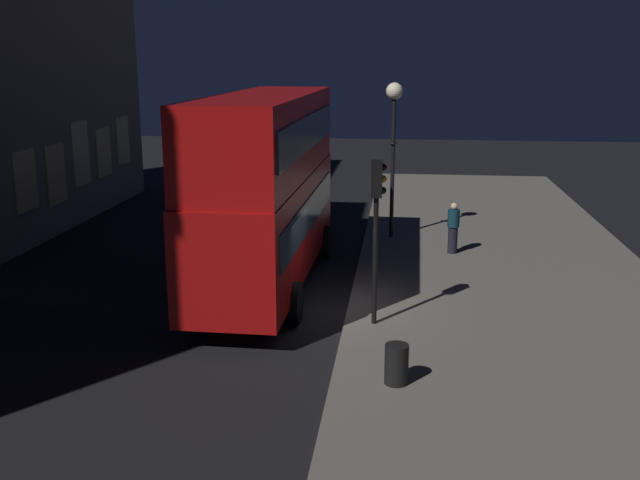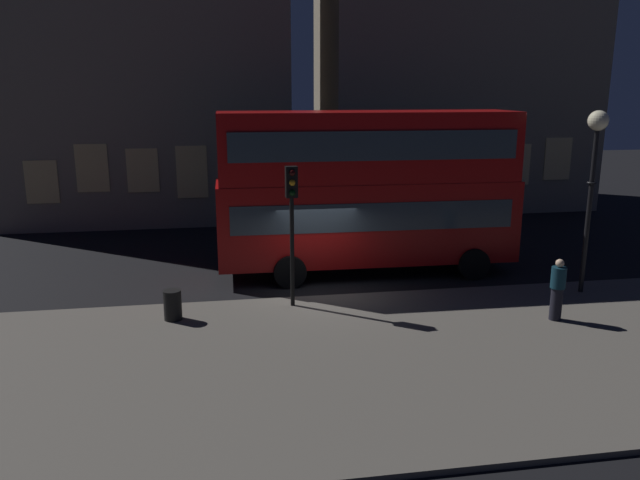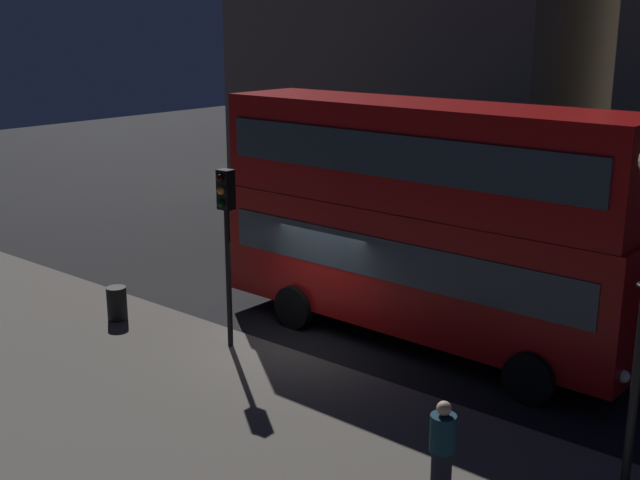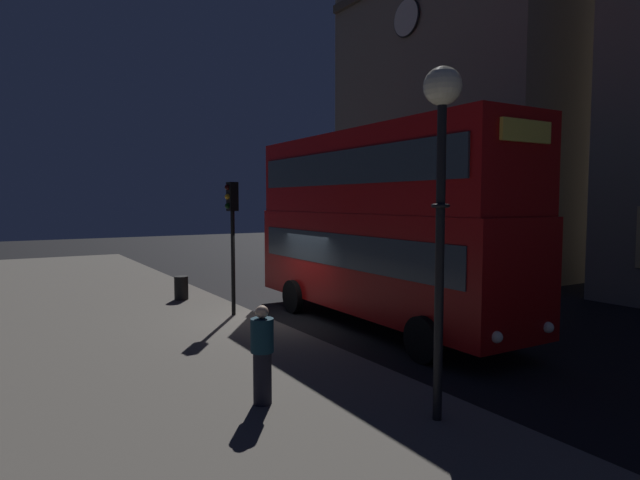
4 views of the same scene
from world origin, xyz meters
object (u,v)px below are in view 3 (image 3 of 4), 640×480
at_px(pedestrian, 442,453).
at_px(traffic_light_near_kerb, 226,221).
at_px(double_decker_bus, 422,213).
at_px(litter_bin, 117,303).

bearing_deg(pedestrian, traffic_light_near_kerb, 137.14).
xyz_separation_m(double_decker_bus, traffic_light_near_kerb, (-2.89, -3.16, -0.05)).
xyz_separation_m(traffic_light_near_kerb, pedestrian, (6.75, -2.25, -1.99)).
relative_size(double_decker_bus, traffic_light_near_kerb, 2.53).
height_order(pedestrian, litter_bin, pedestrian).
bearing_deg(litter_bin, pedestrian, -9.52).
bearing_deg(pedestrian, double_decker_bus, 101.12).
height_order(double_decker_bus, pedestrian, double_decker_bus).
relative_size(pedestrian, litter_bin, 2.06).
bearing_deg(double_decker_bus, pedestrian, -53.43).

